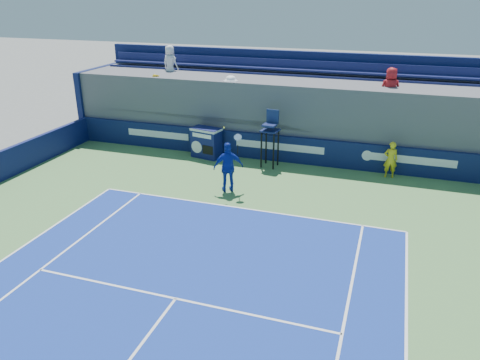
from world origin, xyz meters
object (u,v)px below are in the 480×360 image
(match_clock, at_px, (206,142))
(tennis_player, at_px, (228,167))
(ball_person, at_px, (391,160))
(umpire_chair, at_px, (270,133))

(match_clock, distance_m, tennis_player, 4.06)
(ball_person, xyz_separation_m, umpire_chair, (-5.00, -0.29, 0.75))
(ball_person, height_order, match_clock, ball_person)
(ball_person, relative_size, match_clock, 1.06)
(umpire_chair, distance_m, tennis_player, 3.28)
(umpire_chair, bearing_deg, match_clock, 175.85)
(ball_person, bearing_deg, tennis_player, 21.93)
(ball_person, height_order, tennis_player, tennis_player)
(match_clock, distance_m, umpire_chair, 3.17)
(ball_person, distance_m, umpire_chair, 5.06)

